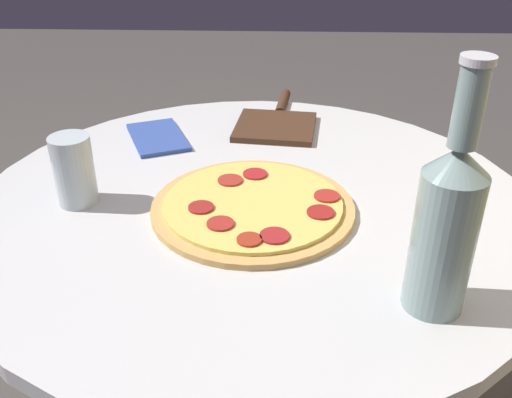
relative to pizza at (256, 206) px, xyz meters
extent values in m
cylinder|color=silver|center=(-0.04, -0.01, -0.35)|extent=(0.08, 0.08, 0.64)
cylinder|color=silver|center=(-0.04, -0.01, -0.02)|extent=(0.89, 0.89, 0.02)
cylinder|color=tan|center=(0.00, 0.00, 0.00)|extent=(0.31, 0.31, 0.01)
cylinder|color=#EACC60|center=(0.00, 0.00, 0.01)|extent=(0.27, 0.27, 0.01)
cylinder|color=#A62E24|center=(-0.06, -0.04, 0.01)|extent=(0.04, 0.04, 0.00)
cylinder|color=#A22F1C|center=(0.11, -0.01, 0.01)|extent=(0.03, 0.03, 0.00)
cylinder|color=#A42923|center=(0.07, -0.05, 0.01)|extent=(0.04, 0.04, 0.00)
cylinder|color=maroon|center=(0.03, 0.10, 0.01)|extent=(0.04, 0.04, 0.00)
cylinder|color=#AA2125|center=(-0.09, -0.01, 0.01)|extent=(0.04, 0.04, 0.00)
cylinder|color=#A82A22|center=(-0.02, 0.11, 0.01)|extent=(0.04, 0.04, 0.00)
cylinder|color=#A22323|center=(0.10, 0.03, 0.01)|extent=(0.04, 0.04, 0.00)
cylinder|color=maroon|center=(0.02, -0.08, 0.01)|extent=(0.04, 0.04, 0.00)
cylinder|color=gray|center=(0.21, 0.22, 0.08)|extent=(0.07, 0.07, 0.17)
cone|color=gray|center=(0.21, 0.22, 0.18)|extent=(0.07, 0.07, 0.03)
cylinder|color=gray|center=(0.21, 0.22, 0.24)|extent=(0.03, 0.03, 0.09)
cylinder|color=silver|center=(0.21, 0.22, 0.29)|extent=(0.03, 0.03, 0.01)
cube|color=#422819|center=(-0.32, 0.03, 0.00)|extent=(0.17, 0.17, 0.01)
cylinder|color=#422819|center=(-0.46, 0.04, 0.00)|extent=(0.13, 0.04, 0.02)
cylinder|color=silver|center=(-0.02, -0.28, 0.05)|extent=(0.06, 0.06, 0.11)
cube|color=#334C99|center=(-0.26, -0.20, 0.00)|extent=(0.18, 0.15, 0.01)
camera|label=1|loc=(0.75, 0.03, 0.44)|focal=40.00mm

